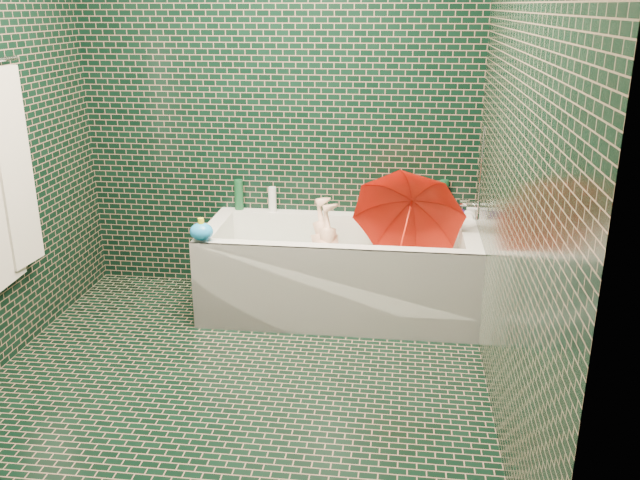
# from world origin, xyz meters

# --- Properties ---
(floor) EXTENTS (2.80, 2.80, 0.00)m
(floor) POSITION_xyz_m (0.00, 0.00, 0.00)
(floor) COLOR black
(floor) RESTS_ON ground
(wall_back) EXTENTS (2.80, 0.00, 2.80)m
(wall_back) POSITION_xyz_m (0.00, 1.40, 1.25)
(wall_back) COLOR black
(wall_back) RESTS_ON floor
(wall_front) EXTENTS (2.80, 0.00, 2.80)m
(wall_front) POSITION_xyz_m (0.00, -1.40, 1.25)
(wall_front) COLOR black
(wall_front) RESTS_ON floor
(wall_right) EXTENTS (0.00, 2.80, 2.80)m
(wall_right) POSITION_xyz_m (1.30, 0.00, 1.25)
(wall_right) COLOR black
(wall_right) RESTS_ON floor
(bathtub) EXTENTS (1.70, 0.75, 0.55)m
(bathtub) POSITION_xyz_m (0.45, 1.01, 0.21)
(bathtub) COLOR white
(bathtub) RESTS_ON floor
(bath_mat) EXTENTS (1.35, 0.47, 0.01)m
(bath_mat) POSITION_xyz_m (0.45, 1.02, 0.16)
(bath_mat) COLOR #54C627
(bath_mat) RESTS_ON bathtub
(water) EXTENTS (1.48, 0.53, 0.00)m
(water) POSITION_xyz_m (0.45, 1.02, 0.30)
(water) COLOR silver
(water) RESTS_ON bathtub
(towel) EXTENTS (0.08, 0.44, 1.12)m
(towel) POSITION_xyz_m (-1.24, 0.24, 1.03)
(towel) COLOR beige
(towel) RESTS_ON towel_rail
(faucet) EXTENTS (0.18, 0.19, 0.55)m
(faucet) POSITION_xyz_m (1.26, 1.02, 0.77)
(faucet) COLOR silver
(faucet) RESTS_ON wall_right
(child) EXTENTS (0.89, 0.56, 0.26)m
(child) POSITION_xyz_m (0.39, 1.02, 0.31)
(child) COLOR #E2AD8D
(child) RESTS_ON bathtub
(umbrella) EXTENTS (0.95, 0.97, 1.02)m
(umbrella) POSITION_xyz_m (0.85, 0.97, 0.59)
(umbrella) COLOR red
(umbrella) RESTS_ON bathtub
(soap_bottle_a) EXTENTS (0.13, 0.13, 0.27)m
(soap_bottle_a) POSITION_xyz_m (1.25, 1.34, 0.55)
(soap_bottle_a) COLOR white
(soap_bottle_a) RESTS_ON bathtub
(soap_bottle_b) EXTENTS (0.12, 0.12, 0.20)m
(soap_bottle_b) POSITION_xyz_m (1.20, 1.35, 0.55)
(soap_bottle_b) COLOR #3D1C69
(soap_bottle_b) RESTS_ON bathtub
(soap_bottle_c) EXTENTS (0.19, 0.19, 0.18)m
(soap_bottle_c) POSITION_xyz_m (1.10, 1.31, 0.55)
(soap_bottle_c) COLOR #134425
(soap_bottle_c) RESTS_ON bathtub
(bottle_right_tall) EXTENTS (0.06, 0.06, 0.24)m
(bottle_right_tall) POSITION_xyz_m (1.09, 1.37, 0.67)
(bottle_right_tall) COLOR #134425
(bottle_right_tall) RESTS_ON bathtub
(bottle_right_pump) EXTENTS (0.05, 0.05, 0.16)m
(bottle_right_pump) POSITION_xyz_m (1.13, 1.32, 0.63)
(bottle_right_pump) COLOR silver
(bottle_right_pump) RESTS_ON bathtub
(bottle_left_tall) EXTENTS (0.08, 0.08, 0.20)m
(bottle_left_tall) POSITION_xyz_m (-0.27, 1.36, 0.65)
(bottle_left_tall) COLOR #134425
(bottle_left_tall) RESTS_ON bathtub
(bottle_left_short) EXTENTS (0.07, 0.07, 0.17)m
(bottle_left_short) POSITION_xyz_m (-0.04, 1.35, 0.63)
(bottle_left_short) COLOR white
(bottle_left_short) RESTS_ON bathtub
(rubber_duck) EXTENTS (0.11, 0.07, 0.09)m
(rubber_duck) POSITION_xyz_m (1.02, 1.35, 0.59)
(rubber_duck) COLOR yellow
(rubber_duck) RESTS_ON bathtub
(bath_toy) EXTENTS (0.17, 0.16, 0.14)m
(bath_toy) POSITION_xyz_m (-0.33, 0.70, 0.61)
(bath_toy) COLOR #1988E1
(bath_toy) RESTS_ON bathtub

